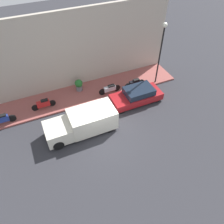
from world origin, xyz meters
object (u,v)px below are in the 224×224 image
object	(u,v)px
scooter_silver	(110,89)
potted_plant	(79,85)
motorcycle_blue	(1,120)
motorcycle_red	(44,104)
streetlamp	(162,44)
parked_car	(137,95)
delivery_van	(82,123)
motorcycle_black	(135,83)

from	to	relation	value
scooter_silver	potted_plant	world-z (taller)	potted_plant
motorcycle_blue	motorcycle_red	bearing A→B (deg)	-81.33
potted_plant	streetlamp	bearing A→B (deg)	-103.70
scooter_silver	motorcycle_blue	world-z (taller)	motorcycle_blue
parked_car	motorcycle_red	distance (m)	7.52
delivery_van	potted_plant	distance (m)	4.64
parked_car	motorcycle_red	bearing A→B (deg)	73.64
parked_car	motorcycle_black	bearing A→B (deg)	-22.90
delivery_van	motorcycle_black	xyz separation A→B (m)	(2.94, -5.82, -0.34)
delivery_van	streetlamp	size ratio (longest dim) A/B	0.92
motorcycle_red	motorcycle_blue	world-z (taller)	motorcycle_blue
delivery_van	potted_plant	world-z (taller)	delivery_van
motorcycle_black	motorcycle_blue	world-z (taller)	motorcycle_blue
parked_car	motorcycle_black	world-z (taller)	parked_car
delivery_van	motorcycle_red	xyz separation A→B (m)	(3.43, 2.09, -0.31)
parked_car	streetlamp	bearing A→B (deg)	-61.26
motorcycle_black	motorcycle_blue	xyz separation A→B (m)	(-0.00, 11.09, 0.06)
delivery_van	streetlamp	distance (m)	8.91
motorcycle_blue	potted_plant	bearing A→B (deg)	-76.57
delivery_van	motorcycle_blue	distance (m)	6.05
motorcycle_blue	delivery_van	bearing A→B (deg)	-119.13
motorcycle_red	streetlamp	xyz separation A→B (m)	(-0.59, -10.00, 3.27)
motorcycle_black	scooter_silver	xyz separation A→B (m)	(0.13, 2.34, 0.01)
parked_car	scooter_silver	size ratio (longest dim) A/B	2.16
scooter_silver	potted_plant	bearing A→B (deg)	58.57
motorcycle_black	motorcycle_red	bearing A→B (deg)	86.49
motorcycle_red	streetlamp	distance (m)	10.54
motorcycle_red	potted_plant	world-z (taller)	potted_plant
motorcycle_red	potted_plant	size ratio (longest dim) A/B	1.80
scooter_silver	motorcycle_red	bearing A→B (deg)	86.38
delivery_van	motorcycle_red	bearing A→B (deg)	31.38
motorcycle_blue	potted_plant	world-z (taller)	potted_plant
motorcycle_blue	streetlamp	xyz separation A→B (m)	(-0.10, -13.19, 3.24)
parked_car	delivery_van	bearing A→B (deg)	104.33
parked_car	motorcycle_blue	size ratio (longest dim) A/B	2.04
parked_car	potted_plant	bearing A→B (deg)	51.25
motorcycle_black	streetlamp	xyz separation A→B (m)	(-0.10, -2.10, 3.30)
motorcycle_blue	scooter_silver	bearing A→B (deg)	-89.12
motorcycle_blue	streetlamp	distance (m)	13.58
delivery_van	motorcycle_blue	world-z (taller)	delivery_van
motorcycle_black	motorcycle_blue	distance (m)	11.09
motorcycle_black	streetlamp	size ratio (longest dim) A/B	0.35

